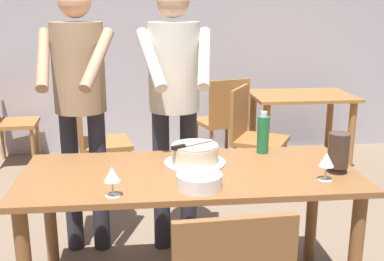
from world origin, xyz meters
The scene contains 16 objects.
back_wall centered at (0.00, 2.86, 1.35)m, with size 10.00×0.12×2.70m, color #ADA8B2.
main_dining_table centered at (0.00, 0.00, 0.64)m, with size 1.75×0.76×0.75m.
cake_on_platter centered at (0.04, 0.12, 0.80)m, with size 0.34×0.34×0.11m.
cake_knife centered at (-0.02, 0.08, 0.87)m, with size 0.24×0.16×0.02m.
plate_stack centered at (0.02, -0.23, 0.79)m, with size 0.22×0.22×0.07m.
wine_glass_near centered at (0.66, -0.20, 0.85)m, with size 0.08×0.08×0.14m.
wine_glass_far centered at (-0.38, -0.30, 0.85)m, with size 0.08×0.08×0.14m.
water_bottle centered at (0.46, 0.28, 0.86)m, with size 0.07×0.07×0.25m.
hurricane_lamp centered at (0.76, -0.09, 0.86)m, with size 0.11×0.11×0.21m.
person_cutting_cake centered at (-0.04, 0.59, 1.08)m, with size 0.47×0.56×1.72m.
person_standing_beside centered at (-0.63, 0.62, 1.08)m, with size 0.46×0.57×1.72m.
background_table centered at (1.34, 2.16, 0.58)m, with size 1.00×0.70×0.74m.
background_chair_0 centered at (0.57, 2.27, 0.49)m, with size 0.55×0.55×0.90m.
background_chair_1 centered at (-0.66, 1.65, 0.49)m, with size 0.52×0.52×0.90m.
background_chair_2 centered at (0.73, 1.65, 0.49)m, with size 0.60×0.60×0.90m.
background_chair_3 centered at (-1.63, 2.49, 0.49)m, with size 0.47×0.47×0.90m.
Camera 1 is at (-0.23, -2.30, 1.59)m, focal length 43.59 mm.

